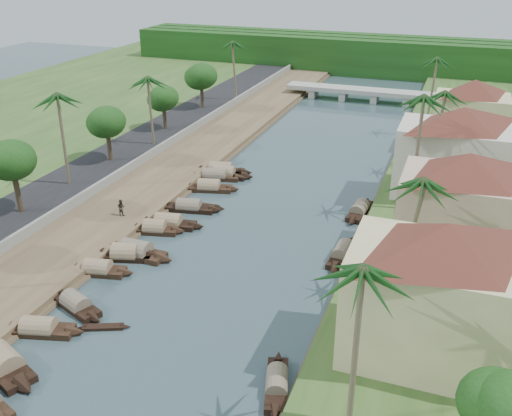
% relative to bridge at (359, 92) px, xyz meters
% --- Properties ---
extents(ground, '(220.00, 220.00, 0.00)m').
position_rel_bridge_xyz_m(ground, '(-0.00, -72.00, -1.72)').
color(ground, '#34494F').
rests_on(ground, ground).
extents(left_bank, '(10.00, 180.00, 0.80)m').
position_rel_bridge_xyz_m(left_bank, '(-16.00, -52.00, -1.32)').
color(left_bank, brown).
rests_on(left_bank, ground).
extents(right_bank, '(16.00, 180.00, 1.20)m').
position_rel_bridge_xyz_m(right_bank, '(19.00, -52.00, -1.12)').
color(right_bank, '#2B4C1E').
rests_on(right_bank, ground).
extents(road, '(8.00, 180.00, 1.40)m').
position_rel_bridge_xyz_m(road, '(-24.50, -52.00, -1.02)').
color(road, black).
rests_on(road, ground).
extents(retaining_wall, '(0.40, 180.00, 1.10)m').
position_rel_bridge_xyz_m(retaining_wall, '(-20.20, -52.00, -0.37)').
color(retaining_wall, gray).
rests_on(retaining_wall, left_bank).
extents(treeline, '(120.00, 14.00, 8.00)m').
position_rel_bridge_xyz_m(treeline, '(-0.00, 28.00, 2.28)').
color(treeline, '#18390F').
rests_on(treeline, ground).
extents(bridge, '(28.00, 4.00, 2.40)m').
position_rel_bridge_xyz_m(bridge, '(0.00, 0.00, 0.00)').
color(bridge, '#9F9F95').
rests_on(bridge, ground).
extents(building_near, '(14.85, 14.85, 10.20)m').
position_rel_bridge_xyz_m(building_near, '(18.99, -74.00, 4.66)').
color(building_near, beige).
rests_on(building_near, right_bank).
extents(building_mid, '(14.11, 14.11, 9.70)m').
position_rel_bridge_xyz_m(building_mid, '(19.99, -58.00, 4.41)').
color(building_mid, '#D0AD93').
rests_on(building_mid, right_bank).
extents(building_far, '(15.59, 15.59, 10.20)m').
position_rel_bridge_xyz_m(building_far, '(18.99, -44.00, 4.66)').
color(building_far, beige).
rests_on(building_far, right_bank).
extents(building_distant, '(12.62, 12.62, 9.20)m').
position_rel_bridge_xyz_m(building_distant, '(19.99, -24.00, 4.16)').
color(building_distant, beige).
rests_on(building_distant, right_bank).
extents(sampan_1, '(8.60, 5.14, 2.50)m').
position_rel_bridge_xyz_m(sampan_1, '(-9.18, -84.49, -1.30)').
color(sampan_1, black).
rests_on(sampan_1, ground).
extents(sampan_2, '(7.56, 3.38, 1.99)m').
position_rel_bridge_xyz_m(sampan_2, '(-9.46, -80.28, -1.31)').
color(sampan_2, black).
rests_on(sampan_2, ground).
extents(sampan_3, '(7.17, 4.07, 1.96)m').
position_rel_bridge_xyz_m(sampan_3, '(-8.80, -76.55, -1.31)').
color(sampan_3, black).
rests_on(sampan_3, ground).
extents(sampan_4, '(7.12, 2.90, 2.01)m').
position_rel_bridge_xyz_m(sampan_4, '(-10.31, -71.23, -1.31)').
color(sampan_4, black).
rests_on(sampan_4, ground).
extents(sampan_5, '(7.36, 3.74, 2.28)m').
position_rel_bridge_xyz_m(sampan_5, '(-9.49, -67.94, -1.30)').
color(sampan_5, black).
rests_on(sampan_5, ground).
extents(sampan_6, '(8.26, 2.38, 2.42)m').
position_rel_bridge_xyz_m(sampan_6, '(-8.72, -67.18, -1.30)').
color(sampan_6, black).
rests_on(sampan_6, ground).
extents(sampan_7, '(8.24, 2.92, 2.16)m').
position_rel_bridge_xyz_m(sampan_7, '(-8.82, -60.50, -1.31)').
color(sampan_7, black).
rests_on(sampan_7, ground).
extents(sampan_8, '(6.81, 3.03, 2.08)m').
position_rel_bridge_xyz_m(sampan_8, '(-9.50, -62.20, -1.31)').
color(sampan_8, black).
rests_on(sampan_8, ground).
extents(sampan_9, '(8.03, 2.87, 2.02)m').
position_rel_bridge_xyz_m(sampan_9, '(-8.55, -56.13, -1.31)').
color(sampan_9, black).
rests_on(sampan_9, ground).
extents(sampan_10, '(7.87, 3.46, 2.14)m').
position_rel_bridge_xyz_m(sampan_10, '(-8.83, -50.08, -1.31)').
color(sampan_10, black).
rests_on(sampan_10, ground).
extents(sampan_11, '(8.08, 2.91, 2.27)m').
position_rel_bridge_xyz_m(sampan_11, '(-8.83, -45.43, -1.30)').
color(sampan_11, black).
rests_on(sampan_11, ground).
extents(sampan_12, '(8.75, 3.51, 2.07)m').
position_rel_bridge_xyz_m(sampan_12, '(-9.67, -46.45, -1.31)').
color(sampan_12, black).
rests_on(sampan_12, ground).
extents(sampan_13, '(8.72, 3.49, 2.32)m').
position_rel_bridge_xyz_m(sampan_13, '(-9.75, -44.36, -1.30)').
color(sampan_13, black).
rests_on(sampan_13, ground).
extents(sampan_14, '(3.18, 7.19, 1.79)m').
position_rel_bridge_xyz_m(sampan_14, '(9.62, -79.75, -1.32)').
color(sampan_14, black).
rests_on(sampan_14, ground).
extents(sampan_15, '(2.12, 7.99, 2.13)m').
position_rel_bridge_xyz_m(sampan_15, '(10.01, -60.68, -1.31)').
color(sampan_15, black).
rests_on(sampan_15, ground).
extents(sampan_16, '(2.15, 7.91, 1.95)m').
position_rel_bridge_xyz_m(sampan_16, '(9.63, -50.30, -1.31)').
color(sampan_16, black).
rests_on(sampan_16, ground).
extents(canoe_1, '(4.23, 2.35, 0.70)m').
position_rel_bridge_xyz_m(canoe_1, '(-5.18, -78.11, -1.62)').
color(canoe_1, black).
rests_on(canoe_1, ground).
extents(canoe_2, '(6.32, 1.00, 0.92)m').
position_rel_bridge_xyz_m(canoe_2, '(-7.97, -54.59, -1.62)').
color(canoe_2, black).
rests_on(canoe_2, ground).
extents(palm_0, '(3.20, 3.20, 12.26)m').
position_rel_bridge_xyz_m(palm_0, '(15.00, -82.30, 9.92)').
color(palm_0, '#74624D').
rests_on(palm_0, ground).
extents(palm_1, '(3.20, 3.20, 11.23)m').
position_rel_bridge_xyz_m(palm_1, '(16.00, -65.97, 8.94)').
color(palm_1, '#74624D').
rests_on(palm_1, ground).
extents(palm_2, '(3.20, 3.20, 13.85)m').
position_rel_bridge_xyz_m(palm_2, '(15.00, -49.75, 11.44)').
color(palm_2, '#74624D').
rests_on(palm_2, ground).
extents(palm_3, '(3.20, 3.20, 11.27)m').
position_rel_bridge_xyz_m(palm_3, '(16.00, -35.77, 8.98)').
color(palm_3, '#74624D').
rests_on(palm_3, ground).
extents(palm_5, '(3.20, 3.20, 12.21)m').
position_rel_bridge_xyz_m(palm_5, '(-24.00, -56.81, 10.07)').
color(palm_5, '#74624D').
rests_on(palm_5, ground).
extents(palm_6, '(3.20, 3.20, 10.89)m').
position_rel_bridge_xyz_m(palm_6, '(-22.00, -40.12, 8.80)').
color(palm_6, '#74624D').
rests_on(palm_6, ground).
extents(palm_7, '(3.20, 3.20, 12.27)m').
position_rel_bridge_xyz_m(palm_7, '(14.00, -18.27, 9.93)').
color(palm_7, '#74624D').
rests_on(palm_7, ground).
extents(palm_8, '(3.20, 3.20, 11.75)m').
position_rel_bridge_xyz_m(palm_8, '(-20.50, -12.39, 9.63)').
color(palm_8, '#74624D').
rests_on(palm_8, ground).
extents(tree_2, '(4.97, 4.97, 7.82)m').
position_rel_bridge_xyz_m(tree_2, '(-24.00, -65.10, 5.36)').
color(tree_2, '#463A28').
rests_on(tree_2, ground).
extents(tree_3, '(4.78, 4.78, 7.10)m').
position_rel_bridge_xyz_m(tree_3, '(-24.00, -48.01, 4.73)').
color(tree_3, '#463A28').
rests_on(tree_3, ground).
extents(tree_4, '(4.46, 4.46, 6.52)m').
position_rel_bridge_xyz_m(tree_4, '(-24.00, -32.92, 4.29)').
color(tree_4, '#463A28').
rests_on(tree_4, ground).
extents(tree_5, '(5.23, 5.23, 7.50)m').
position_rel_bridge_xyz_m(tree_5, '(-24.00, -19.34, 4.95)').
color(tree_5, '#463A28').
rests_on(tree_5, ground).
extents(tree_6, '(4.43, 4.43, 7.12)m').
position_rel_bridge_xyz_m(tree_6, '(24.00, -40.16, 4.68)').
color(tree_6, '#463A28').
rests_on(tree_6, ground).
extents(tree_7, '(4.20, 4.20, 6.57)m').
position_rel_bridge_xyz_m(tree_7, '(23.00, -83.19, 4.22)').
color(tree_7, '#463A28').
rests_on(tree_7, ground).
extents(person_far, '(0.91, 0.74, 1.79)m').
position_rel_bridge_xyz_m(person_far, '(-14.11, -61.15, -0.03)').
color(person_far, '#353425').
rests_on(person_far, left_bank).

